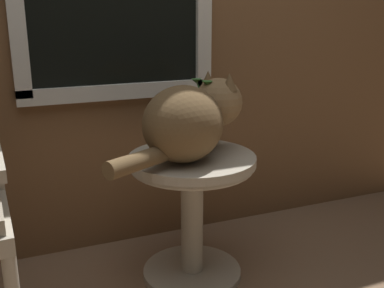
% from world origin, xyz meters
% --- Properties ---
extents(wicker_side_table, '(0.53, 0.53, 0.55)m').
position_xyz_m(wicker_side_table, '(0.24, 0.22, 0.37)').
color(wicker_side_table, '#B2A893').
rests_on(wicker_side_table, ground_plane).
extents(cat, '(0.65, 0.42, 0.33)m').
position_xyz_m(cat, '(0.21, 0.19, 0.71)').
color(cat, brown).
rests_on(cat, wicker_side_table).
extents(pewter_vase_with_ivy, '(0.11, 0.13, 0.30)m').
position_xyz_m(pewter_vase_with_ivy, '(0.34, 0.31, 0.65)').
color(pewter_vase_with_ivy, '#99999E').
rests_on(pewter_vase_with_ivy, wicker_side_table).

